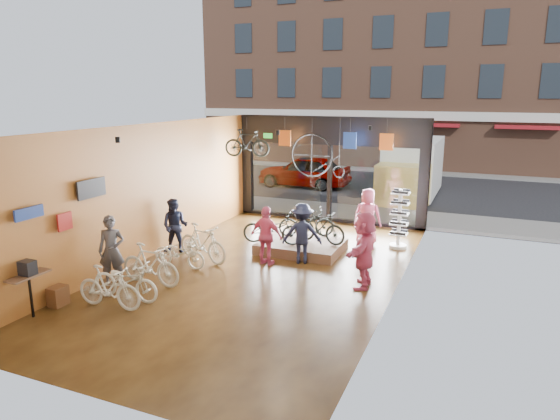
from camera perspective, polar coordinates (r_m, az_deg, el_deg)
The scene contains 35 objects.
ground_plane at distance 13.25m, azimuth -2.28°, elevation -7.27°, with size 7.00×12.00×0.04m, color black.
ceiling at distance 12.43m, azimuth -2.44°, elevation 9.54°, with size 7.00×12.00×0.04m, color black.
wall_left at distance 14.52m, azimuth -15.04°, elevation 2.00°, with size 0.04×12.00×3.80m, color #B0752A.
wall_right at distance 11.68m, azimuth 13.48°, elevation -0.61°, with size 0.04×12.00×3.80m, color beige.
wall_back at distance 7.91m, azimuth -21.44°, elevation -7.91°, with size 7.00×0.04×3.80m, color beige.
storefront at distance 18.21m, azimuth 5.72°, elevation 4.62°, with size 7.00×0.26×3.80m, color black, non-canonical shape.
exit_sign at distance 18.81m, azimuth -1.38°, elevation 8.49°, with size 0.35×0.06×0.18m, color #198C26.
street_road at distance 27.14m, azimuth 11.30°, elevation 3.22°, with size 30.00×18.00×0.02m, color black.
sidewalk_near at distance 19.70m, azimuth 6.64°, elevation -0.20°, with size 30.00×2.40×0.12m, color slate.
sidewalk_far at distance 31.01m, azimuth 12.83°, elevation 4.52°, with size 30.00×2.00×0.12m, color slate.
opposite_building at distance 33.22m, azimuth 14.28°, elevation 17.02°, with size 26.00×5.00×14.00m, color brown.
street_car at distance 25.01m, azimuth 2.79°, elevation 4.45°, with size 1.85×4.59×1.57m, color gray.
box_truck at distance 22.68m, azimuth 14.63°, elevation 4.40°, with size 2.17×6.52×2.57m, color silver, non-canonical shape.
floor_bike_1 at distance 11.64m, azimuth -18.96°, elevation -8.36°, with size 0.45×1.61×0.97m, color beige.
floor_bike_2 at distance 11.99m, azimuth -17.21°, elevation -7.74°, with size 0.60×1.72×0.90m, color beige.
floor_bike_3 at distance 12.71m, azimuth -14.60°, elevation -6.04°, with size 0.49×1.72×1.03m, color beige.
floor_bike_4 at distance 13.78m, azimuth -11.43°, elevation -4.83°, with size 0.54×1.55×0.81m, color beige.
floor_bike_5 at distance 14.11m, azimuth -8.85°, elevation -3.74°, with size 0.50×1.77×1.07m, color beige.
display_platform at distance 14.92m, azimuth 2.44°, elevation -4.19°, with size 2.40×1.80×0.30m, color brown.
display_bike_left at distance 14.54m, azimuth -0.88°, elevation -2.12°, with size 0.62×1.77×0.93m, color black.
display_bike_mid at distance 14.67m, azimuth 4.61°, elevation -1.94°, with size 0.46×1.61×0.97m, color black.
display_bike_right at distance 15.32m, azimuth 3.01°, elevation -1.42°, with size 0.59×1.68×0.88m, color black.
customer_0 at distance 12.87m, azimuth -18.69°, elevation -4.42°, with size 0.64×0.42×1.74m, color #3F3F44.
customer_1 at distance 14.90m, azimuth -11.89°, elevation -1.82°, with size 0.79×0.62×1.63m, color #161C33.
customer_2 at distance 13.62m, azimuth -1.55°, elevation -2.96°, with size 0.96×0.40×1.64m, color #CC4C72.
customer_3 at distance 13.75m, azimuth 2.53°, elevation -2.69°, with size 1.09×0.63×1.69m, color #161C33.
customer_4 at distance 15.68m, azimuth 9.96°, elevation -0.73°, with size 0.86×0.56×1.76m, color #CC4C72.
customer_5 at distance 12.21m, azimuth 9.57°, elevation -4.48°, with size 1.75×0.56×1.89m, color #CC4C72.
sunglasses_rack at distance 15.48m, azimuth 13.48°, elevation -0.98°, with size 0.54×0.44×1.82m, color white, non-canonical shape.
wall_merch at distance 12.08m, azimuth -24.50°, elevation -3.95°, with size 0.40×2.40×2.60m, color navy, non-canonical shape.
penny_farthing at distance 16.92m, azimuth 4.61°, elevation 6.03°, with size 1.84×0.06×1.47m, color black, non-canonical shape.
hung_bike at distance 17.33m, azimuth -3.80°, elevation 7.63°, with size 0.45×1.58×0.95m, color black.
jersey_left at distance 17.81m, azimuth 0.55°, elevation 8.22°, with size 0.45×0.03×0.55m, color #CC5919.
jersey_mid at distance 17.06m, azimuth 7.98°, elevation 7.86°, with size 0.45×0.03×0.55m, color #1E3F99.
jersey_right at distance 16.79m, azimuth 12.07°, elevation 7.61°, with size 0.45×0.03×0.55m, color #CC5919.
Camera 1 is at (5.30, -11.21, 4.64)m, focal length 32.00 mm.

